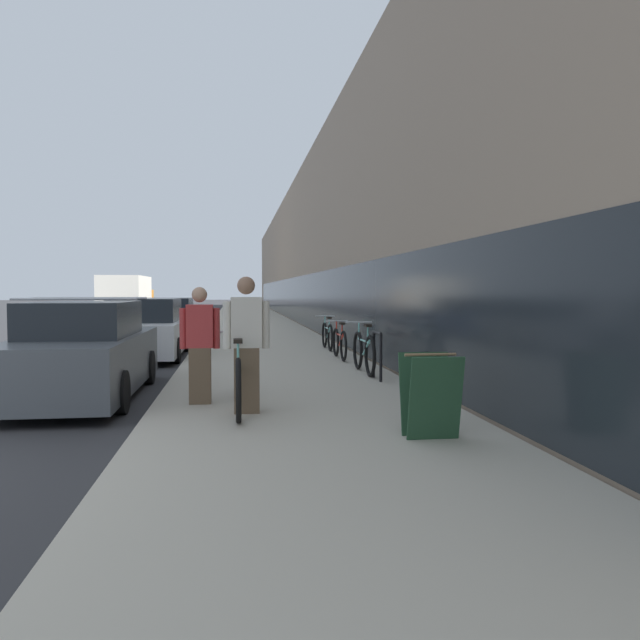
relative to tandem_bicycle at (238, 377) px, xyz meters
name	(u,v)px	position (x,y,z in m)	size (l,w,h in m)	color
sidewalk_slab	(257,329)	(0.88, 18.03, -0.47)	(4.11, 70.00, 0.12)	#B2AA99
storefront_facade	(378,256)	(7.97, 26.03, 3.11)	(10.01, 70.00, 7.30)	gray
tandem_bicycle	(238,377)	(0.00, 0.00, 0.00)	(0.52, 2.74, 0.98)	black
person_rider	(246,344)	(0.11, -0.35, 0.46)	(0.59, 0.23, 1.74)	brown
person_bystander	(200,345)	(-0.52, 0.39, 0.40)	(0.55, 0.21, 1.61)	brown
bike_rack_hoop	(377,350)	(2.43, 2.31, 0.10)	(0.05, 0.60, 0.84)	black
cruiser_bike_nearest	(364,352)	(2.38, 3.21, -0.01)	(0.52, 1.88, 0.96)	black
cruiser_bike_middle	(340,343)	(2.33, 5.65, -0.05)	(0.52, 1.72, 0.86)	black
cruiser_bike_farthest	(327,335)	(2.39, 7.97, -0.04)	(0.52, 1.73, 0.89)	black
sandwich_board_sign	(430,395)	(2.02, -1.96, 0.04)	(0.56, 0.56, 0.90)	#23472D
parked_sedan_curbside	(84,354)	(-2.37, 1.76, 0.16)	(1.79, 4.65, 1.57)	#4C5156
vintage_roadster_curbside	(146,331)	(-2.24, 7.70, 0.15)	(1.90, 4.65, 1.48)	white
parked_sedan_far	(167,321)	(-2.32, 13.38, 0.13)	(1.96, 4.62, 1.43)	navy
moving_truck	(127,297)	(-6.47, 30.50, 0.77)	(2.44, 7.23, 2.53)	orange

